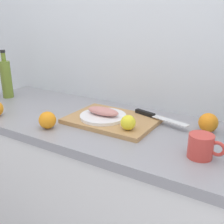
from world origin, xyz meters
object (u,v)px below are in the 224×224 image
lemon_0 (128,123)px  cutting_board (112,120)px  white_plate (104,116)px  olive_oil_bottle (6,78)px  fish_fillet (103,111)px  coffee_mug_1 (201,146)px  chef_knife (154,116)px

lemon_0 → cutting_board: bearing=147.4°
cutting_board → lemon_0: size_ratio=6.41×
white_plate → olive_oil_bottle: size_ratio=0.76×
cutting_board → fish_fillet: bearing=-156.7°
white_plate → coffee_mug_1: 0.50m
fish_fillet → lemon_0: (0.17, -0.07, -0.00)m
white_plate → chef_knife: 0.24m
olive_oil_bottle → chef_knife: bearing=5.2°
white_plate → fish_fillet: 0.03m
coffee_mug_1 → chef_knife: bearing=139.8°
cutting_board → lemon_0: (0.13, -0.08, 0.04)m
chef_knife → cutting_board: bearing=-132.9°
lemon_0 → olive_oil_bottle: olive_oil_bottle is taller
white_plate → coffee_mug_1: (0.48, -0.11, 0.02)m
chef_knife → coffee_mug_1: (0.28, -0.24, 0.01)m
cutting_board → olive_oil_bottle: 0.78m
fish_fillet → lemon_0: size_ratio=2.57×
chef_knife → olive_oil_bottle: (-0.94, -0.09, 0.09)m
cutting_board → coffee_mug_1: (0.45, -0.13, 0.03)m
olive_oil_bottle → coffee_mug_1: 1.23m
white_plate → chef_knife: size_ratio=0.76×
olive_oil_bottle → coffee_mug_1: size_ratio=2.25×
chef_knife → lemon_0: size_ratio=4.49×
white_plate → chef_knife: bearing=31.4°
cutting_board → olive_oil_bottle: bearing=178.3°
fish_fillet → olive_oil_bottle: bearing=177.0°
cutting_board → white_plate: size_ratio=1.87×
coffee_mug_1 → fish_fillet: bearing=166.9°
olive_oil_bottle → lemon_0: bearing=-6.7°
cutting_board → coffee_mug_1: size_ratio=3.21×
white_plate → lemon_0: size_ratio=3.42×
fish_fillet → olive_oil_bottle: (-0.73, 0.04, 0.07)m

